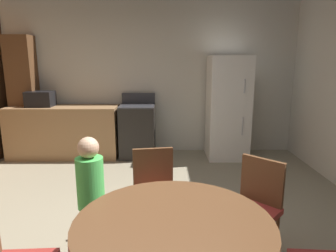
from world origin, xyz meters
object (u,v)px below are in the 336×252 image
Objects in this scene: chair_north at (155,190)px; person_child at (91,198)px; microwave at (40,99)px; chair_northeast at (254,203)px; refrigerator at (228,108)px; dining_table at (174,245)px; oven_range at (138,131)px.

person_child is at bearing -66.75° from chair_north.
person_child is at bearing -61.55° from microwave.
microwave reaches higher than chair_north.
refrigerator is at bearing -142.47° from chair_northeast.
chair_northeast reaches higher than dining_table.
oven_range is 1.26× the size of chair_north.
microwave is at bearing -179.88° from oven_range.
person_child is (-1.68, -2.80, -0.30)m from refrigerator.
chair_north and chair_northeast have the same top height.
chair_northeast is at bearing -66.31° from oven_range.
microwave is at bearing 164.28° from person_child.
oven_range is 0.93× the size of dining_table.
chair_northeast is (0.85, -0.27, 0.00)m from chair_north.
dining_table is (2.20, -3.53, -0.43)m from microwave.
microwave is 0.51× the size of chair_north.
chair_north is (2.05, -2.54, -0.53)m from microwave.
refrigerator is 4.00× the size of microwave.
chair_northeast is 0.80× the size of person_child.
refrigerator is 2.02× the size of chair_northeast.
refrigerator is 1.61× the size of person_child.
oven_range is 1.62m from refrigerator.
dining_table is 1.00m from chair_north.
chair_northeast is (2.90, -2.81, -0.53)m from microwave.
person_child is (-0.12, -2.86, 0.11)m from oven_range.
oven_range is at bearing 98.66° from dining_table.
microwave is at bearing -149.65° from chair_north.
refrigerator is at bearing 146.09° from chair_north.
refrigerator is 3.23m from microwave.
oven_range is at bearing -179.91° from chair_north.
oven_range is 0.62× the size of refrigerator.
refrigerator is 3.29m from person_child.
chair_north is 1.00× the size of chair_northeast.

